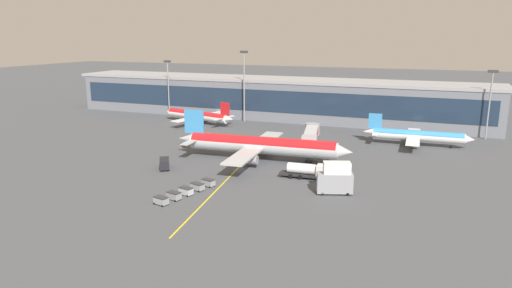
{
  "coord_description": "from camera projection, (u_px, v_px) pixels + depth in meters",
  "views": [
    {
      "loc": [
        40.41,
        -92.14,
        29.72
      ],
      "look_at": [
        0.75,
        6.93,
        4.5
      ],
      "focal_mm": 32.31,
      "sensor_mm": 36.0,
      "label": 1
    }
  ],
  "objects": [
    {
      "name": "baggage_cart_4",
      "position": [
        208.0,
        182.0,
        92.94
      ],
      "size": [
        2.94,
        2.15,
        1.48
      ],
      "color": "gray",
      "rests_on": "ground_plane"
    },
    {
      "name": "jet_bridge",
      "position": [
        311.0,
        135.0,
        117.73
      ],
      "size": [
        7.32,
        19.04,
        6.51
      ],
      "color": "#B2B7BC",
      "rests_on": "ground_plane"
    },
    {
      "name": "catering_lift",
      "position": [
        335.0,
        178.0,
        87.95
      ],
      "size": [
        7.24,
        4.64,
        6.3
      ],
      "color": "gray",
      "rests_on": "ground_plane"
    },
    {
      "name": "crew_van",
      "position": [
        164.0,
        163.0,
        105.02
      ],
      "size": [
        4.48,
        5.34,
        2.3
      ],
      "color": "black",
      "rests_on": "ground_plane"
    },
    {
      "name": "commuter_jet_near",
      "position": [
        417.0,
        136.0,
        126.5
      ],
      "size": [
        29.37,
        23.16,
        8.39
      ],
      "color": "white",
      "rests_on": "ground_plane"
    },
    {
      "name": "ground_plane",
      "position": [
        242.0,
        169.0,
        104.69
      ],
      "size": [
        700.0,
        700.0,
        0.0
      ],
      "primitive_type": "plane",
      "color": "#47494F"
    },
    {
      "name": "baggage_cart_3",
      "position": [
        197.0,
        187.0,
        90.4
      ],
      "size": [
        2.94,
        2.15,
        1.48
      ],
      "color": "gray",
      "rests_on": "ground_plane"
    },
    {
      "name": "terminal_building",
      "position": [
        270.0,
        98.0,
        170.36
      ],
      "size": [
        157.42,
        20.05,
        14.5
      ],
      "color": "slate",
      "rests_on": "ground_plane"
    },
    {
      "name": "baggage_cart_1",
      "position": [
        174.0,
        196.0,
        85.33
      ],
      "size": [
        2.94,
        2.15,
        1.48
      ],
      "color": "gray",
      "rests_on": "ground_plane"
    },
    {
      "name": "fuel_tanker",
      "position": [
        308.0,
        171.0,
        97.65
      ],
      "size": [
        10.93,
        3.16,
        3.25
      ],
      "color": "#232326",
      "rests_on": "ground_plane"
    },
    {
      "name": "baggage_cart_2",
      "position": [
        186.0,
        191.0,
        87.86
      ],
      "size": [
        2.94,
        2.15,
        1.48
      ],
      "color": "#B2B7BC",
      "rests_on": "ground_plane"
    },
    {
      "name": "commuter_jet_far",
      "position": [
        198.0,
        115.0,
        159.08
      ],
      "size": [
        30.7,
        24.56,
        8.3
      ],
      "color": "white",
      "rests_on": "ground_plane"
    },
    {
      "name": "apron_light_mast_1",
      "position": [
        168.0,
        83.0,
        171.52
      ],
      "size": [
        2.8,
        0.5,
        20.78
      ],
      "color": "gray",
      "rests_on": "ground_plane"
    },
    {
      "name": "apron_lead_in_line",
      "position": [
        240.0,
        167.0,
        107.01
      ],
      "size": [
        12.15,
        79.16,
        0.01
      ],
      "primitive_type": "cube",
      "rotation": [
        0.0,
        0.0,
        0.15
      ],
      "color": "yellow",
      "rests_on": "ground_plane"
    },
    {
      "name": "apron_light_mast_2",
      "position": [
        244.0,
        81.0,
        159.9
      ],
      "size": [
        2.8,
        0.5,
        24.62
      ],
      "color": "gray",
      "rests_on": "ground_plane"
    },
    {
      "name": "main_airliner",
      "position": [
        261.0,
        145.0,
        111.42
      ],
      "size": [
        44.18,
        35.05,
        11.59
      ],
      "color": "#B2B7BC",
      "rests_on": "ground_plane"
    },
    {
      "name": "baggage_cart_0",
      "position": [
        161.0,
        200.0,
        82.79
      ],
      "size": [
        2.94,
        2.15,
        1.48
      ],
      "color": "gray",
      "rests_on": "ground_plane"
    },
    {
      "name": "apron_light_mast_0",
      "position": [
        490.0,
        99.0,
        132.53
      ],
      "size": [
        2.8,
        0.5,
        20.16
      ],
      "color": "gray",
      "rests_on": "ground_plane"
    }
  ]
}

